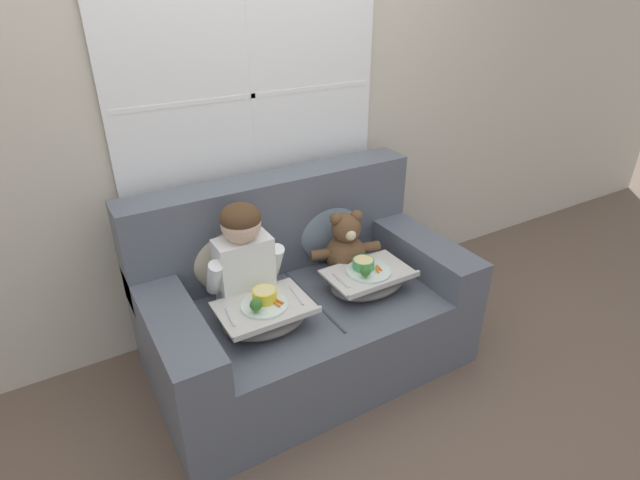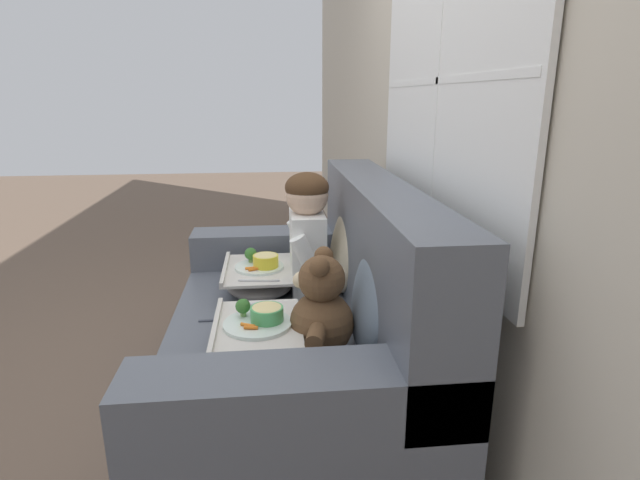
{
  "view_description": "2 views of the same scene",
  "coord_description": "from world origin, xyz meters",
  "px_view_note": "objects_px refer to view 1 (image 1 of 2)",
  "views": [
    {
      "loc": [
        -1.02,
        -1.86,
        1.89
      ],
      "look_at": [
        0.12,
        0.07,
        0.69
      ],
      "focal_mm": 28.0,
      "sensor_mm": 36.0,
      "label": 1
    },
    {
      "loc": [
        1.83,
        -0.07,
        1.28
      ],
      "look_at": [
        0.0,
        0.12,
        0.75
      ],
      "focal_mm": 28.0,
      "sensor_mm": 36.0,
      "label": 2
    }
  ],
  "objects_px": {
    "couch": "(301,303)",
    "child_figure": "(243,251)",
    "teddy_bear": "(346,247)",
    "lap_tray_teddy": "(368,280)",
    "throw_pillow_behind_child": "(231,252)",
    "throw_pillow_behind_teddy": "(329,226)",
    "lap_tray_child": "(265,314)"
  },
  "relations": [
    {
      "from": "throw_pillow_behind_teddy",
      "to": "lap_tray_teddy",
      "type": "xyz_separation_m",
      "value": [
        -0.0,
        -0.39,
        -0.14
      ]
    },
    {
      "from": "lap_tray_teddy",
      "to": "throw_pillow_behind_child",
      "type": "bearing_deg",
      "value": 145.93
    },
    {
      "from": "lap_tray_teddy",
      "to": "couch",
      "type": "bearing_deg",
      "value": 146.3
    },
    {
      "from": "throw_pillow_behind_teddy",
      "to": "teddy_bear",
      "type": "relative_size",
      "value": 1.07
    },
    {
      "from": "child_figure",
      "to": "lap_tray_teddy",
      "type": "bearing_deg",
      "value": -20.3
    },
    {
      "from": "throw_pillow_behind_teddy",
      "to": "child_figure",
      "type": "bearing_deg",
      "value": -162.99
    },
    {
      "from": "child_figure",
      "to": "lap_tray_teddy",
      "type": "distance_m",
      "value": 0.66
    },
    {
      "from": "child_figure",
      "to": "lap_tray_teddy",
      "type": "xyz_separation_m",
      "value": [
        0.58,
        -0.22,
        -0.23
      ]
    },
    {
      "from": "throw_pillow_behind_child",
      "to": "throw_pillow_behind_teddy",
      "type": "xyz_separation_m",
      "value": [
        0.58,
        0.0,
        0.0
      ]
    },
    {
      "from": "throw_pillow_behind_child",
      "to": "child_figure",
      "type": "distance_m",
      "value": 0.2
    },
    {
      "from": "teddy_bear",
      "to": "lap_tray_teddy",
      "type": "relative_size",
      "value": 0.91
    },
    {
      "from": "couch",
      "to": "teddy_bear",
      "type": "distance_m",
      "value": 0.38
    },
    {
      "from": "throw_pillow_behind_child",
      "to": "throw_pillow_behind_teddy",
      "type": "relative_size",
      "value": 1.08
    },
    {
      "from": "teddy_bear",
      "to": "lap_tray_child",
      "type": "bearing_deg",
      "value": -160.04
    },
    {
      "from": "lap_tray_child",
      "to": "throw_pillow_behind_child",
      "type": "bearing_deg",
      "value": 90.02
    },
    {
      "from": "child_figure",
      "to": "teddy_bear",
      "type": "relative_size",
      "value": 1.37
    },
    {
      "from": "couch",
      "to": "lap_tray_child",
      "type": "height_order",
      "value": "couch"
    },
    {
      "from": "lap_tray_teddy",
      "to": "lap_tray_child",
      "type": "bearing_deg",
      "value": -180.0
    },
    {
      "from": "couch",
      "to": "teddy_bear",
      "type": "relative_size",
      "value": 4.09
    },
    {
      "from": "throw_pillow_behind_child",
      "to": "couch",
      "type": "bearing_deg",
      "value": -34.44
    },
    {
      "from": "couch",
      "to": "child_figure",
      "type": "relative_size",
      "value": 2.98
    },
    {
      "from": "throw_pillow_behind_teddy",
      "to": "lap_tray_teddy",
      "type": "relative_size",
      "value": 0.97
    },
    {
      "from": "teddy_bear",
      "to": "throw_pillow_behind_child",
      "type": "bearing_deg",
      "value": 162.61
    },
    {
      "from": "throw_pillow_behind_child",
      "to": "teddy_bear",
      "type": "height_order",
      "value": "throw_pillow_behind_child"
    },
    {
      "from": "child_figure",
      "to": "teddy_bear",
      "type": "bearing_deg",
      "value": -0.39
    },
    {
      "from": "couch",
      "to": "lap_tray_child",
      "type": "xyz_separation_m",
      "value": [
        -0.29,
        -0.19,
        0.16
      ]
    },
    {
      "from": "throw_pillow_behind_child",
      "to": "teddy_bear",
      "type": "bearing_deg",
      "value": -17.39
    },
    {
      "from": "child_figure",
      "to": "teddy_bear",
      "type": "xyz_separation_m",
      "value": [
        0.58,
        -0.0,
        -0.14
      ]
    },
    {
      "from": "throw_pillow_behind_teddy",
      "to": "couch",
      "type": "bearing_deg",
      "value": -145.56
    },
    {
      "from": "throw_pillow_behind_teddy",
      "to": "lap_tray_child",
      "type": "height_order",
      "value": "throw_pillow_behind_teddy"
    },
    {
      "from": "lap_tray_child",
      "to": "lap_tray_teddy",
      "type": "relative_size",
      "value": 0.99
    },
    {
      "from": "couch",
      "to": "throw_pillow_behind_teddy",
      "type": "relative_size",
      "value": 3.83
    }
  ]
}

